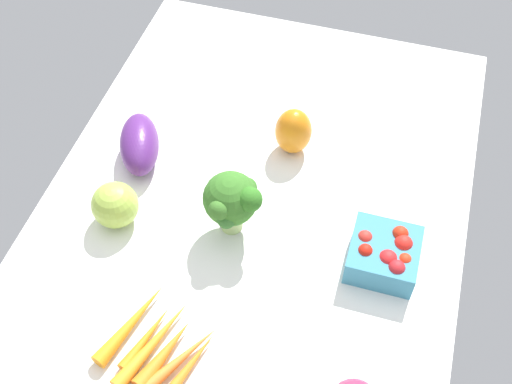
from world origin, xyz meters
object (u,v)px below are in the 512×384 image
Objects in this scene: berry_basket at (385,254)px; carrot_bunch at (159,349)px; heirloom_tomato_green at (115,205)px; eggplant at (139,144)px; broccoli_head at (232,200)px; bell_pepper_orange at (293,131)px.

carrot_bunch is at bearing 130.04° from berry_basket.
berry_basket reaches higher than carrot_bunch.
heirloom_tomato_green is 14.95cm from eggplant.
berry_basket is at bearing -125.40° from eggplant.
eggplant is 24.89cm from broccoli_head.
bell_pepper_orange is at bearing -14.32° from broccoli_head.
broccoli_head is (4.01, -20.34, 3.81)cm from heirloom_tomato_green.
heirloom_tomato_green is 0.57× the size of eggplant.
berry_basket is 47.19cm from heirloom_tomato_green.
heirloom_tomato_green is at bearing 94.74° from berry_basket.
broccoli_head is at bearing 89.75° from berry_basket.
broccoli_head reaches higher than bell_pepper_orange.
bell_pepper_orange reaches higher than carrot_bunch.
bell_pepper_orange is at bearing -92.06° from eggplant.
berry_basket is 0.89× the size of broccoli_head.
bell_pepper_orange is at bearing -11.11° from carrot_bunch.
eggplant is at bearing 110.65° from bell_pepper_orange.
berry_basket is 0.78× the size of eggplant.
broccoli_head is (-10.83, -21.99, 4.30)cm from eggplant.
berry_basket is 0.55× the size of carrot_bunch.
broccoli_head is at bearing -8.41° from carrot_bunch.
broccoli_head is (-21.16, 5.40, 3.10)cm from bell_pepper_orange.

